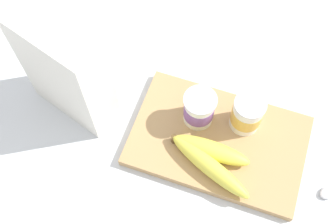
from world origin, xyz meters
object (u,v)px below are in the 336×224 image
Objects in this scene: yogurt_cup_back at (247,114)px; banana_bunch at (211,159)px; cereal_box at (66,72)px; cutting_board at (218,141)px.

yogurt_cup_back reaches higher than banana_bunch.
banana_bunch is (0.31, -0.04, -0.09)m from cereal_box.
banana_bunch is (-0.04, -0.10, -0.03)m from yogurt_cup_back.
yogurt_cup_back is at bearing -152.70° from cereal_box.
cereal_box is 0.36m from yogurt_cup_back.
banana_bunch is (-0.00, -0.05, 0.03)m from cutting_board.
cutting_board is 0.33m from cereal_box.
cereal_box is 1.36× the size of banana_bunch.
yogurt_cup_back is (0.04, 0.05, 0.05)m from cutting_board.
yogurt_cup_back is (0.35, 0.06, -0.06)m from cereal_box.
cereal_box is 2.97× the size of yogurt_cup_back.
yogurt_cup_back is at bearing 68.09° from banana_bunch.
cutting_board is 1.38× the size of cereal_box.
yogurt_cup_back is 0.11m from banana_bunch.
cereal_box reaches higher than cutting_board.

